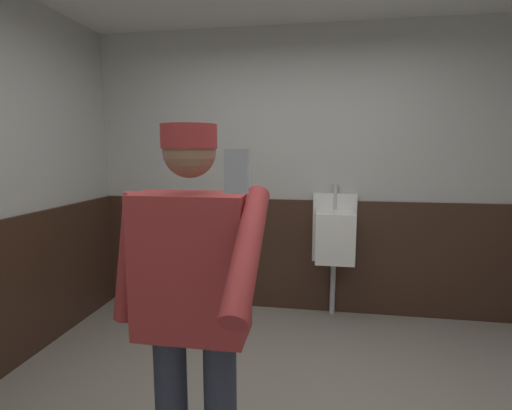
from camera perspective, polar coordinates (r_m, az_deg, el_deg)
The scene contains 5 objects.
wall_back at distance 3.68m, azimuth 6.72°, elevation 4.81°, with size 4.53×0.12×2.66m, color #B2B2AD.
wainscot_band_back at distance 3.74m, azimuth 6.45°, elevation -7.48°, with size 3.93×0.03×1.08m, color #382319.
urinal_solo at distance 3.54m, azimuth 11.65°, elevation -4.54°, with size 0.40×0.34×1.24m.
person at distance 1.63m, azimuth -9.51°, elevation -12.97°, with size 0.67×0.60×1.65m.
cell_phone at distance 0.95m, azimuth -2.94°, elevation 5.02°, with size 0.06×0.02×0.11m, color #A5A8B2.
Camera 1 is at (0.17, -1.75, 1.55)m, focal length 26.79 mm.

